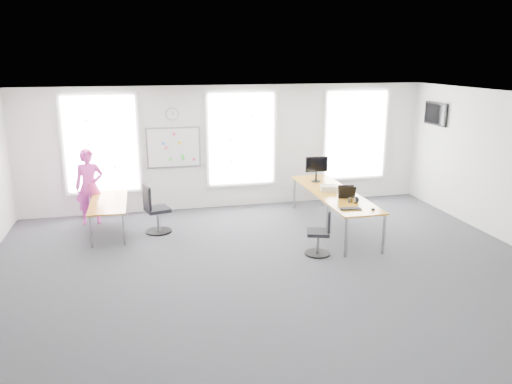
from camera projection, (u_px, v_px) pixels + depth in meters
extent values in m
plane|color=#2B2B30|center=(270.00, 269.00, 8.86)|extent=(10.00, 10.00, 0.00)
plane|color=white|center=(271.00, 98.00, 8.07)|extent=(10.00, 10.00, 0.00)
plane|color=white|center=(229.00, 147.00, 12.23)|extent=(10.00, 0.00, 10.00)
plane|color=white|center=(377.00, 292.00, 4.70)|extent=(10.00, 0.00, 10.00)
cube|color=silver|center=(101.00, 144.00, 11.49)|extent=(1.60, 0.06, 2.20)
cube|color=silver|center=(241.00, 139.00, 12.21)|extent=(1.60, 0.06, 2.20)
cube|color=silver|center=(355.00, 135.00, 12.86)|extent=(1.60, 0.06, 2.20)
cube|color=#C8852D|center=(334.00, 193.00, 10.78)|extent=(0.89, 3.34, 0.03)
cylinder|color=gray|center=(346.00, 237.00, 9.29)|extent=(0.06, 0.06, 0.78)
cylinder|color=gray|center=(384.00, 234.00, 9.46)|extent=(0.06, 0.06, 0.78)
cylinder|color=gray|center=(294.00, 193.00, 12.32)|extent=(0.06, 0.06, 0.78)
cylinder|color=gray|center=(324.00, 191.00, 12.49)|extent=(0.06, 0.06, 0.78)
cube|color=#C8852D|center=(109.00, 202.00, 10.57)|extent=(0.75, 1.86, 0.03)
cylinder|color=gray|center=(91.00, 232.00, 9.78)|extent=(0.05, 0.05, 0.65)
cylinder|color=gray|center=(124.00, 229.00, 9.91)|extent=(0.05, 0.05, 0.65)
cylinder|color=gray|center=(98.00, 207.00, 11.42)|extent=(0.05, 0.05, 0.65)
cylinder|color=gray|center=(126.00, 205.00, 11.55)|extent=(0.05, 0.05, 0.65)
cylinder|color=black|center=(317.00, 253.00, 9.52)|extent=(0.48, 0.48, 0.03)
cylinder|color=gray|center=(318.00, 243.00, 9.47)|extent=(0.06, 0.06, 0.39)
cube|color=black|center=(318.00, 233.00, 9.41)|extent=(0.51, 0.51, 0.07)
cube|color=black|center=(328.00, 220.00, 9.33)|extent=(0.16, 0.39, 0.42)
cylinder|color=black|center=(159.00, 231.00, 10.73)|extent=(0.56, 0.56, 0.03)
cylinder|color=gray|center=(158.00, 221.00, 10.67)|extent=(0.06, 0.06, 0.45)
cube|color=black|center=(158.00, 209.00, 10.60)|extent=(0.59, 0.59, 0.08)
cube|color=black|center=(147.00, 197.00, 10.42)|extent=(0.18, 0.45, 0.49)
imported|color=#E53AB5|center=(90.00, 187.00, 11.11)|extent=(0.63, 0.43, 1.69)
cube|color=white|center=(174.00, 148.00, 11.89)|extent=(1.20, 0.03, 0.90)
cylinder|color=gray|center=(172.00, 114.00, 11.68)|extent=(0.30, 0.04, 0.30)
cube|color=black|center=(436.00, 114.00, 12.15)|extent=(0.06, 0.90, 0.55)
cube|color=black|center=(351.00, 209.00, 9.57)|extent=(0.44, 0.25, 0.02)
ellipsoid|color=black|center=(373.00, 209.00, 9.51)|extent=(0.09, 0.13, 0.04)
cylinder|color=black|center=(356.00, 203.00, 9.98)|extent=(0.06, 0.06, 0.01)
cylinder|color=black|center=(350.00, 200.00, 10.00)|extent=(0.04, 0.10, 0.10)
cylinder|color=black|center=(357.00, 200.00, 10.04)|extent=(0.04, 0.10, 0.10)
cylinder|color=gold|center=(350.00, 200.00, 10.00)|extent=(0.01, 0.11, 0.11)
cube|color=black|center=(353.00, 197.00, 10.01)|extent=(0.18, 0.02, 0.02)
cube|color=black|center=(346.00, 191.00, 10.32)|extent=(0.34, 0.13, 0.27)
cube|color=#FF5116|center=(347.00, 193.00, 10.24)|extent=(0.32, 0.14, 0.25)
cube|color=black|center=(348.00, 193.00, 10.23)|extent=(0.34, 0.14, 0.26)
cube|color=beige|center=(329.00, 188.00, 10.87)|extent=(0.41, 0.35, 0.12)
cylinder|color=black|center=(316.00, 181.00, 11.71)|extent=(0.22, 0.22, 0.02)
cylinder|color=black|center=(316.00, 177.00, 11.68)|extent=(0.04, 0.04, 0.22)
cube|color=black|center=(317.00, 164.00, 11.59)|extent=(0.54, 0.05, 0.36)
cube|color=black|center=(317.00, 164.00, 11.57)|extent=(0.50, 0.02, 0.32)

